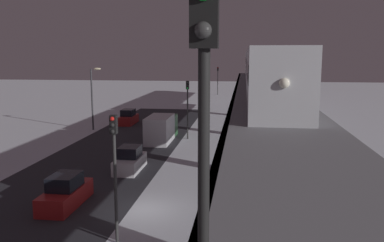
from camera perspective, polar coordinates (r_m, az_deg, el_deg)
ground_plane at (r=25.17m, az=-6.85°, el=-12.24°), size 240.00×240.00×0.00m
avenue_asphalt at (r=27.33m, az=-20.04°, el=-10.97°), size 11.00×90.78×0.01m
elevated_railway at (r=23.06m, az=11.04°, el=-0.54°), size 5.00×90.78×6.18m
subway_train at (r=54.00m, az=9.12°, el=7.84°), size 2.94×74.07×3.40m
rail_signal at (r=5.30m, az=1.69°, el=6.08°), size 0.36×0.41×4.00m
sedan_red at (r=55.32m, az=-8.93°, el=0.42°), size 1.80×4.46×1.97m
sedan_white_2 at (r=33.16m, az=-8.69°, el=-5.51°), size 1.80×4.15×1.97m
sedan_red_2 at (r=26.58m, az=-17.29°, el=-9.59°), size 1.80×4.62×1.97m
box_truck at (r=44.12m, az=-4.29°, el=-1.01°), size 2.40×7.40×2.80m
traffic_light_near at (r=19.87m, az=-10.79°, el=-5.48°), size 0.32×0.44×6.40m
traffic_light_mid at (r=44.32m, az=-0.63°, el=2.79°), size 0.32×0.44×6.40m
traffic_light_far at (r=69.43m, az=2.27°, el=5.13°), size 0.32×0.44×6.40m
traffic_light_distant at (r=94.68m, az=3.63°, el=6.23°), size 0.32×0.44×6.40m
street_lamp_far at (r=51.24m, az=-13.63°, el=4.10°), size 1.35×0.44×7.65m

